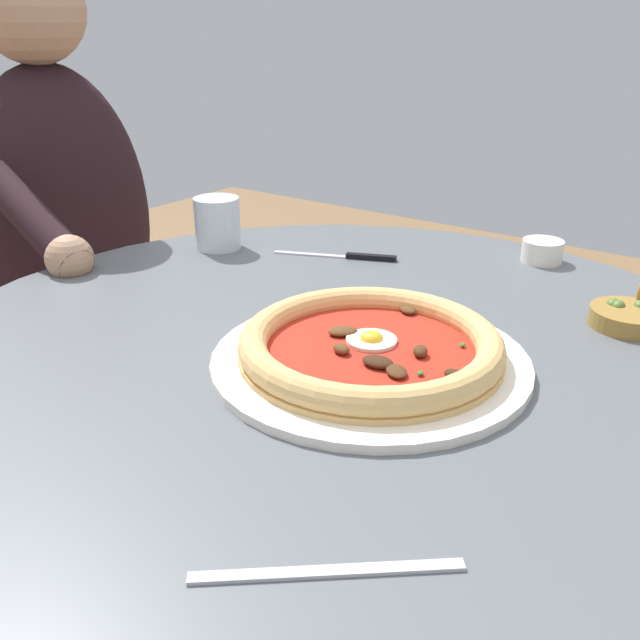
# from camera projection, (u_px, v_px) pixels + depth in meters

# --- Properties ---
(dining_table) EXTENTS (1.00, 1.00, 0.75)m
(dining_table) POSITION_uv_depth(u_px,v_px,m) (336.00, 447.00, 0.84)
(dining_table) COLOR #565B60
(dining_table) RESTS_ON ground
(pizza_on_plate) EXTENTS (0.34, 0.34, 0.04)m
(pizza_on_plate) POSITION_uv_depth(u_px,v_px,m) (370.00, 349.00, 0.73)
(pizza_on_plate) COLOR white
(pizza_on_plate) RESTS_ON dining_table
(water_glass) EXTENTS (0.07, 0.07, 0.08)m
(water_glass) POSITION_uv_depth(u_px,v_px,m) (218.00, 225.00, 1.10)
(water_glass) COLOR silver
(water_glass) RESTS_ON dining_table
(steak_knife) EXTENTS (0.09, 0.18, 0.01)m
(steak_knife) POSITION_uv_depth(u_px,v_px,m) (353.00, 256.00, 1.06)
(steak_knife) COLOR silver
(steak_knife) RESTS_ON dining_table
(ramekin_capers) EXTENTS (0.06, 0.06, 0.03)m
(ramekin_capers) POSITION_uv_depth(u_px,v_px,m) (542.00, 250.00, 1.04)
(ramekin_capers) COLOR white
(ramekin_capers) RESTS_ON dining_table
(olive_pan) EXTENTS (0.12, 0.09, 0.05)m
(olive_pan) POSITION_uv_depth(u_px,v_px,m) (629.00, 316.00, 0.82)
(olive_pan) COLOR olive
(olive_pan) RESTS_ON dining_table
(fork_utensil) EXTENTS (0.13, 0.15, 0.00)m
(fork_utensil) POSITION_uv_depth(u_px,v_px,m) (327.00, 572.00, 0.45)
(fork_utensil) COLOR #BCBCC1
(fork_utensil) RESTS_ON dining_table
(diner_person) EXTENTS (0.41, 0.49, 1.20)m
(diner_person) POSITION_uv_depth(u_px,v_px,m) (78.00, 323.00, 1.38)
(diner_person) COLOR #282833
(diner_person) RESTS_ON ground
(cafe_chair_diner) EXTENTS (0.52, 0.52, 0.89)m
(cafe_chair_diner) POSITION_uv_depth(u_px,v_px,m) (47.00, 295.00, 1.47)
(cafe_chair_diner) COLOR beige
(cafe_chair_diner) RESTS_ON ground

